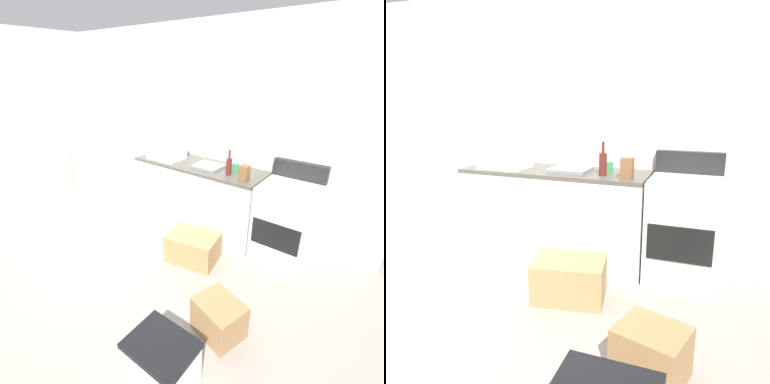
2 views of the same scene
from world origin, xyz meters
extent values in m
plane|color=gray|center=(0.00, 0.00, 0.00)|extent=(6.00, 6.00, 0.00)
cube|color=silver|center=(0.00, 1.55, 1.30)|extent=(5.00, 0.10, 2.60)
cube|color=silver|center=(-2.45, 0.00, 1.30)|extent=(0.10, 3.20, 2.60)
cube|color=silver|center=(0.30, 1.20, 0.43)|extent=(1.80, 0.60, 0.86)
cube|color=#4C473F|center=(0.30, 1.20, 0.88)|extent=(1.80, 0.60, 0.04)
cube|color=white|center=(-1.75, 1.15, 0.84)|extent=(0.68, 0.66, 1.67)
cube|color=silver|center=(1.52, 1.20, 0.45)|extent=(0.60, 0.60, 0.90)
cube|color=black|center=(1.52, 0.90, 0.42)|extent=(0.52, 0.02, 0.30)
cube|color=black|center=(1.52, 1.46, 1.00)|extent=(0.60, 0.08, 0.20)
cube|color=white|center=(-0.20, 1.14, 1.04)|extent=(0.46, 0.34, 0.27)
cube|color=slate|center=(0.47, 1.18, 0.92)|extent=(0.36, 0.32, 0.03)
cylinder|color=#591E19|center=(0.81, 1.09, 1.00)|extent=(0.07, 0.07, 0.20)
cylinder|color=#591E19|center=(0.81, 1.09, 1.15)|extent=(0.03, 0.03, 0.10)
cylinder|color=#338C4C|center=(0.82, 1.24, 0.95)|extent=(0.08, 0.08, 0.10)
cube|color=brown|center=(1.04, 1.03, 0.99)|extent=(0.10, 0.10, 0.18)
cube|color=olive|center=(1.48, -0.15, 0.16)|extent=(0.46, 0.41, 0.32)
cube|color=#A37A4C|center=(0.72, 0.51, 0.16)|extent=(0.62, 0.50, 0.32)
cube|color=silver|center=(1.38, -0.73, 0.17)|extent=(0.44, 0.34, 0.34)
cube|color=black|center=(1.38, -0.73, 0.36)|extent=(0.46, 0.36, 0.04)
camera|label=1|loc=(2.30, -1.61, 2.06)|focal=25.79mm
camera|label=2|loc=(1.72, -1.98, 1.55)|focal=34.52mm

